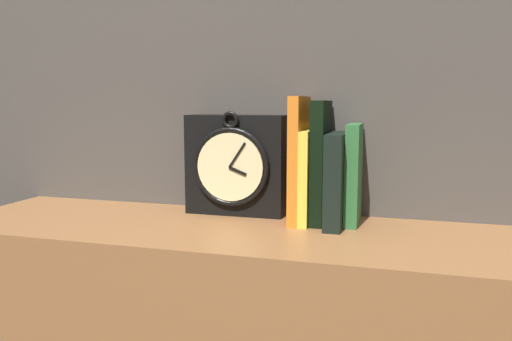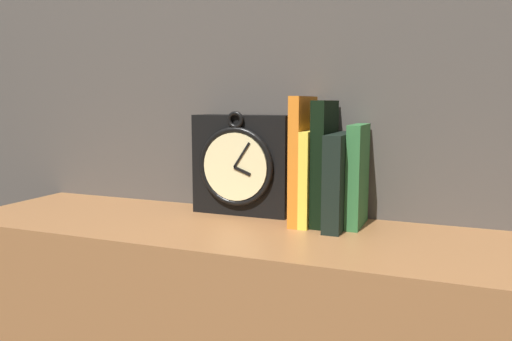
# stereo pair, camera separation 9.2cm
# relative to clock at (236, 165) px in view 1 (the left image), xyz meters

# --- Properties ---
(wall_back) EXTENTS (6.00, 0.05, 2.60)m
(wall_back) POSITION_rel_clock_xyz_m (0.08, 0.07, 0.34)
(wall_back) COLOR #47423D
(wall_back) RESTS_ON ground_plane
(clock) EXTENTS (0.21, 0.08, 0.22)m
(clock) POSITION_rel_clock_xyz_m (0.00, 0.00, 0.00)
(clock) COLOR black
(clock) RESTS_ON bookshelf
(book_slot0_orange) EXTENTS (0.02, 0.13, 0.25)m
(book_slot0_orange) POSITION_rel_clock_xyz_m (0.14, -0.03, 0.02)
(book_slot0_orange) COLOR orange
(book_slot0_orange) RESTS_ON bookshelf
(book_slot1_yellow) EXTENTS (0.02, 0.13, 0.18)m
(book_slot1_yellow) POSITION_rel_clock_xyz_m (0.16, -0.03, -0.01)
(book_slot1_yellow) COLOR yellow
(book_slot1_yellow) RESTS_ON bookshelf
(book_slot2_black) EXTENTS (0.03, 0.12, 0.24)m
(book_slot2_black) POSITION_rel_clock_xyz_m (0.18, -0.02, 0.01)
(book_slot2_black) COLOR black
(book_slot2_black) RESTS_ON bookshelf
(book_slot3_black) EXTENTS (0.03, 0.15, 0.18)m
(book_slot3_black) POSITION_rel_clock_xyz_m (0.22, -0.04, -0.02)
(book_slot3_black) COLOR black
(book_slot3_black) RESTS_ON bookshelf
(book_slot4_green) EXTENTS (0.03, 0.11, 0.20)m
(book_slot4_green) POSITION_rel_clock_xyz_m (0.25, -0.02, -0.01)
(book_slot4_green) COLOR #2D6734
(book_slot4_green) RESTS_ON bookshelf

